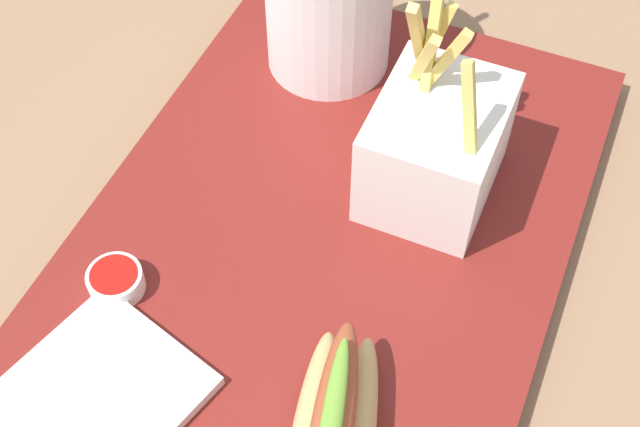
# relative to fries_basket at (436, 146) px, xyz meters

# --- Properties ---
(ground_plane) EXTENTS (2.40, 2.40, 0.02)m
(ground_plane) POSITION_rel_fries_basket_xyz_m (0.08, -0.05, -0.07)
(ground_plane) COLOR #8C6B4C
(food_tray) EXTENTS (0.49, 0.32, 0.02)m
(food_tray) POSITION_rel_fries_basket_xyz_m (0.08, -0.05, -0.05)
(food_tray) COLOR maroon
(food_tray) RESTS_ON ground_plane
(fries_basket) EXTENTS (0.10, 0.08, 0.16)m
(fries_basket) POSITION_rel_fries_basket_xyz_m (0.00, 0.00, 0.00)
(fries_basket) COLOR white
(fries_basket) RESTS_ON food_tray
(ketchup_cup_1) EXTENTS (0.04, 0.04, 0.02)m
(ketchup_cup_1) POSITION_rel_fries_basket_xyz_m (0.17, -0.16, -0.03)
(ketchup_cup_1) COLOR white
(ketchup_cup_1) RESTS_ON food_tray
(napkin_stack) EXTENTS (0.15, 0.13, 0.01)m
(napkin_stack) POSITION_rel_fries_basket_xyz_m (0.24, -0.13, -0.04)
(napkin_stack) COLOR white
(napkin_stack) RESTS_ON food_tray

